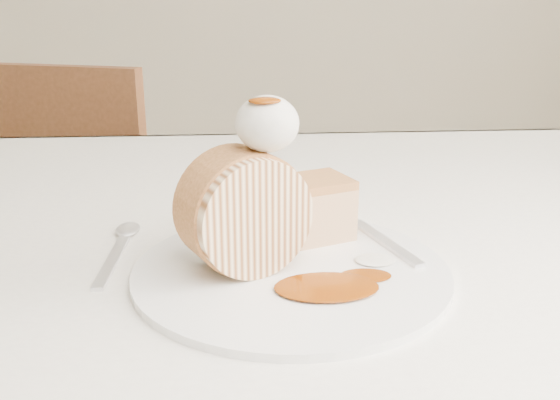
{
  "coord_description": "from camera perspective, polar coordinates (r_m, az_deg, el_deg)",
  "views": [
    {
      "loc": [
        -0.08,
        -0.53,
        1.01
      ],
      "look_at": [
        -0.04,
        0.03,
        0.82
      ],
      "focal_mm": 40.0,
      "sensor_mm": 36.0,
      "label": 1
    }
  ],
  "objects": [
    {
      "name": "chair_far",
      "position": [
        1.73,
        -16.34,
        0.06
      ],
      "size": [
        0.51,
        0.51,
        0.85
      ],
      "rotation": [
        0.0,
        0.0,
        2.81
      ],
      "color": "brown",
      "rests_on": "ground"
    },
    {
      "name": "caramel_drizzle",
      "position": [
        0.55,
        -1.43,
        9.73
      ],
      "size": [
        0.03,
        0.02,
        0.01
      ],
      "primitive_type": "ellipsoid",
      "color": "#742E04",
      "rests_on": "whipped_cream"
    },
    {
      "name": "spoon",
      "position": [
        0.65,
        -15.1,
        -5.4
      ],
      "size": [
        0.03,
        0.16,
        0.0
      ],
      "primitive_type": "cube",
      "rotation": [
        0.0,
        0.0,
        -0.03
      ],
      "color": "silver",
      "rests_on": "table"
    },
    {
      "name": "table",
      "position": [
        0.81,
        1.83,
        -6.97
      ],
      "size": [
        1.4,
        0.9,
        0.75
      ],
      "color": "white",
      "rests_on": "ground"
    },
    {
      "name": "roulade_slice",
      "position": [
        0.58,
        -3.27,
        -1.1
      ],
      "size": [
        0.13,
        0.11,
        0.11
      ],
      "primitive_type": "cylinder",
      "rotation": [
        1.57,
        0.0,
        0.46
      ],
      "color": "#FDE0B0",
      "rests_on": "plate"
    },
    {
      "name": "caramel_pool",
      "position": [
        0.56,
        4.27,
        -7.91
      ],
      "size": [
        0.11,
        0.09,
        0.0
      ],
      "primitive_type": null,
      "rotation": [
        0.0,
        0.0,
        0.37
      ],
      "color": "#742E04",
      "rests_on": "plate"
    },
    {
      "name": "whipped_cream",
      "position": [
        0.57,
        -1.19,
        6.99
      ],
      "size": [
        0.06,
        0.06,
        0.05
      ],
      "primitive_type": "ellipsoid",
      "color": "white",
      "rests_on": "roulade_slice"
    },
    {
      "name": "fork",
      "position": [
        0.67,
        9.65,
        -3.81
      ],
      "size": [
        0.08,
        0.18,
        0.0
      ],
      "primitive_type": "cube",
      "rotation": [
        0.0,
        0.0,
        0.31
      ],
      "color": "silver",
      "rests_on": "plate"
    },
    {
      "name": "plate",
      "position": [
        0.61,
        1.02,
        -6.52
      ],
      "size": [
        0.39,
        0.39,
        0.01
      ],
      "primitive_type": "cylinder",
      "rotation": [
        0.0,
        0.0,
        0.37
      ],
      "color": "white",
      "rests_on": "table"
    },
    {
      "name": "cake_chunk",
      "position": [
        0.67,
        3.28,
        -1.04
      ],
      "size": [
        0.09,
        0.08,
        0.06
      ],
      "primitive_type": "cube",
      "rotation": [
        0.0,
        0.0,
        0.37
      ],
      "color": "#C07F48",
      "rests_on": "plate"
    }
  ]
}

